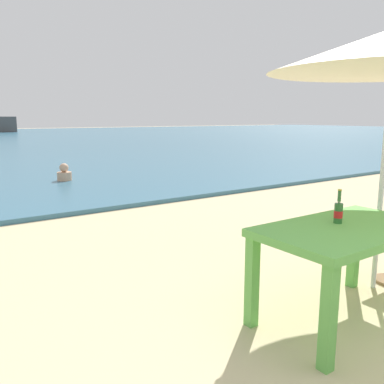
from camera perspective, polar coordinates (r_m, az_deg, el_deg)
The scene contains 3 objects.
picnic_table_green at distance 3.30m, azimuth 20.89°, elevation -6.32°, with size 1.40×0.80×0.76m.
beer_bottle_amber at distance 3.31m, azimuth 19.89°, elevation -2.56°, with size 0.07×0.07×0.26m.
swimmer_person at distance 10.11m, azimuth -17.51°, elevation 2.46°, with size 0.34×0.34×0.41m.
Camera 1 is at (-3.30, -1.28, 1.56)m, focal length 37.94 mm.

